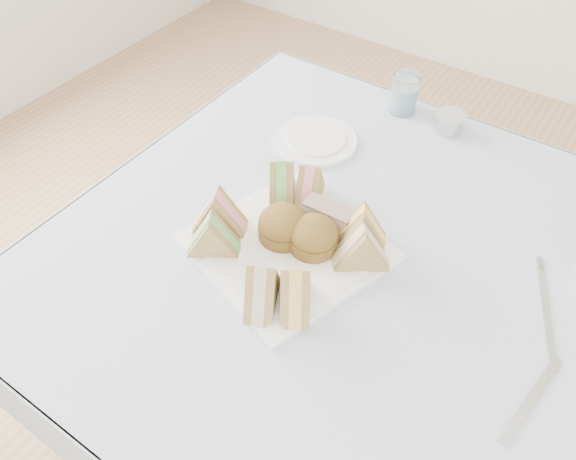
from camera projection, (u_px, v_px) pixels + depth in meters
The scene contains 20 objects.
floor at pixel (328, 432), 1.54m from camera, with size 4.00×4.00×0.00m, color #9E7751.
table at pixel (337, 361), 1.27m from camera, with size 0.90×0.90×0.74m, color brown.
tablecloth at pixel (350, 253), 1.00m from camera, with size 1.02×1.02×0.01m, color silver.
serving_plate at pixel (288, 247), 1.00m from camera, with size 0.30×0.30×0.01m, color white.
sandwich_fl_a at pixel (218, 211), 0.99m from camera, with size 0.10×0.05×0.09m, color #9C8650, non-canonical shape.
sandwich_fl_b at pixel (212, 233), 0.96m from camera, with size 0.09×0.04×0.08m, color #9C8650, non-canonical shape.
sandwich_fr_a at pixel (295, 287), 0.87m from camera, with size 0.10×0.05×0.09m, color #9C8650, non-canonical shape.
sandwich_fr_b at pixel (262, 284), 0.88m from camera, with size 0.10×0.05×0.09m, color #9C8650, non-canonical shape.
sandwich_bl_a at pixel (282, 179), 1.05m from camera, with size 0.10×0.04×0.08m, color #9C8650, non-canonical shape.
sandwich_bl_b at pixel (310, 182), 1.05m from camera, with size 0.09×0.04×0.08m, color #9C8650, non-canonical shape.
sandwich_br_a at pixel (362, 245), 0.93m from camera, with size 0.10×0.05×0.09m, color #9C8650, non-canonical shape.
sandwich_br_b at pixel (362, 224), 0.97m from camera, with size 0.09×0.04×0.08m, color #9C8650, non-canonical shape.
scone_left at pixel (283, 225), 0.99m from camera, with size 0.09×0.09×0.06m, color brown.
scone_right at pixel (314, 236), 0.97m from camera, with size 0.09×0.09×0.06m, color brown.
pastry_slice at pixel (329, 216), 1.01m from camera, with size 0.09×0.04×0.04m, color beige.
side_plate at pixel (316, 140), 1.21m from camera, with size 0.18×0.18×0.01m, color white.
water_glass at pixel (404, 93), 1.27m from camera, with size 0.06×0.06×0.09m, color white.
tea_strainer at pixel (449, 123), 1.23m from camera, with size 0.07×0.07×0.04m, color #B6B6B6.
knife at pixel (532, 399), 0.80m from camera, with size 0.01×0.18×0.00m, color #B6B6B6.
fork at pixel (547, 318), 0.90m from camera, with size 0.01×0.19×0.00m, color #B6B6B6.
Camera 1 is at (0.28, -0.61, 1.49)m, focal length 35.00 mm.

